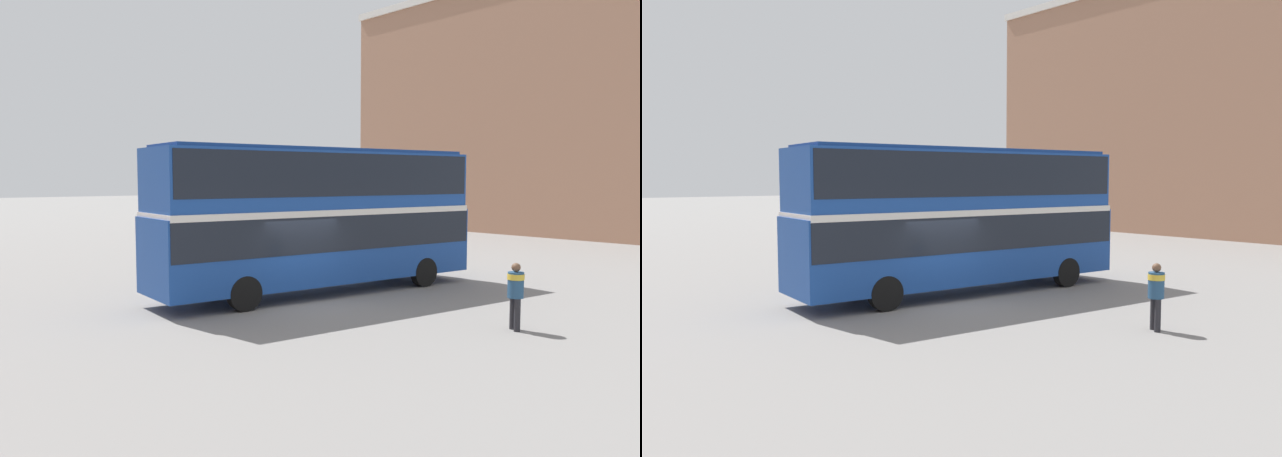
% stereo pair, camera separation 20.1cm
% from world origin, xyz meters
% --- Properties ---
extents(ground_plane, '(240.00, 240.00, 0.00)m').
position_xyz_m(ground_plane, '(0.00, 0.00, 0.00)').
color(ground_plane, gray).
extents(building_row_right, '(11.34, 35.42, 17.09)m').
position_xyz_m(building_row_right, '(30.20, 5.91, 8.55)').
color(building_row_right, '#9E7056').
rests_on(building_row_right, ground_plane).
extents(double_decker_bus, '(11.43, 3.35, 4.67)m').
position_xyz_m(double_decker_bus, '(1.63, 1.03, 2.68)').
color(double_decker_bus, '#194293').
rests_on(double_decker_bus, ground_plane).
extents(pedestrian_foreground, '(0.56, 0.56, 1.66)m').
position_xyz_m(pedestrian_foreground, '(2.05, -5.93, 1.02)').
color(pedestrian_foreground, '#232328').
rests_on(pedestrian_foreground, ground_plane).
extents(parked_car_kerb_far, '(4.91, 2.46, 1.60)m').
position_xyz_m(parked_car_kerb_far, '(4.51, 10.23, 0.80)').
color(parked_car_kerb_far, navy).
rests_on(parked_car_kerb_far, ground_plane).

